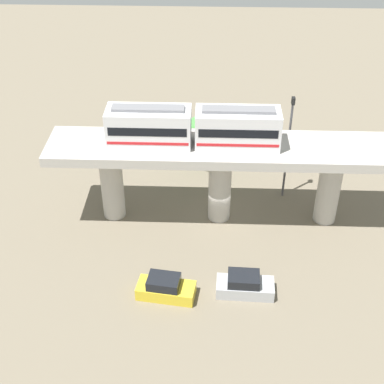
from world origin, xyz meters
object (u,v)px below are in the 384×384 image
parked_car_silver (245,285)px  signal_post (288,144)px  train (193,127)px  tree_near_viaduct (204,134)px  parked_car_yellow (165,288)px

parked_car_silver → signal_post: bearing=-15.4°
train → tree_near_viaduct: 9.61m
train → tree_near_viaduct: (8.07, -0.75, -5.16)m
parked_car_silver → tree_near_viaduct: bearing=13.5°
tree_near_viaduct → signal_post: signal_post is taller
parked_car_silver → signal_post: size_ratio=0.43×
parked_car_silver → parked_car_yellow: bearing=97.4°
parked_car_silver → tree_near_viaduct: (17.12, 3.35, 2.87)m
parked_car_silver → parked_car_yellow: same height
train → signal_post: train is taller
parked_car_silver → tree_near_viaduct: size_ratio=0.77×
tree_near_viaduct → parked_car_yellow: bearing=172.2°
signal_post → tree_near_viaduct: bearing=57.6°
train → tree_near_viaduct: train is taller
tree_near_viaduct → train: bearing=174.7°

